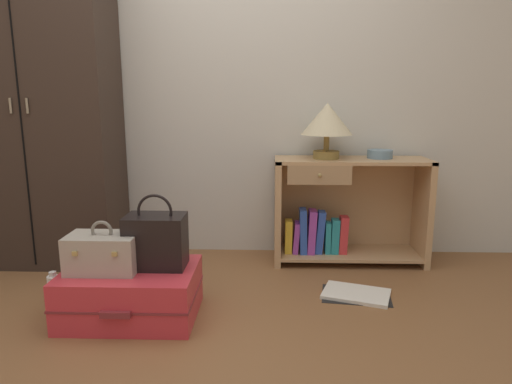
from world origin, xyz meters
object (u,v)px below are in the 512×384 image
bowl (380,154)px  bottle (54,293)px  open_book_on_floor (356,294)px  handbag (156,240)px  bookshelf (342,211)px  train_case (103,253)px  wardrobe (39,105)px  suitcase_large (131,293)px  table_lamp (327,121)px

bowl → bottle: size_ratio=0.75×
open_book_on_floor → handbag: bearing=-167.1°
bookshelf → bowl: 0.45m
open_book_on_floor → train_case: bearing=-166.5°
bookshelf → bottle: size_ratio=4.55×
wardrobe → bottle: wardrobe is taller
bowl → open_book_on_floor: (-0.23, -0.59, -0.72)m
open_book_on_floor → suitcase_large: bearing=-166.4°
table_lamp → train_case: size_ratio=1.05×
suitcase_large → bookshelf: bearing=36.2°
bowl → suitcase_large: (-1.41, -0.88, -0.60)m
wardrobe → open_book_on_floor: size_ratio=4.99×
suitcase_large → bottle: suitcase_large is taller
suitcase_large → open_book_on_floor: (1.18, 0.28, -0.12)m
bookshelf → suitcase_large: bearing=-143.8°
train_case → bookshelf: bearing=34.5°
bowl → train_case: (-1.53, -0.90, -0.38)m
bottle → bowl: bearing=24.8°
table_lamp → bottle: table_lamp is taller
bookshelf → open_book_on_floor: bookshelf is taller
bowl → handbag: size_ratio=0.44×
suitcase_large → handbag: size_ratio=1.77×
suitcase_large → wardrobe: bearing=134.5°
handbag → bookshelf: bearing=37.9°
bottle → wardrobe: bearing=116.2°
bowl → bottle: bowl is taller
wardrobe → bowl: size_ratio=12.68×
bookshelf → suitcase_large: (-1.18, -0.86, -0.21)m
wardrobe → train_case: 1.27m
bottle → open_book_on_floor: 1.61m
wardrobe → handbag: (0.92, -0.76, -0.65)m
table_lamp → handbag: bearing=-139.1°
bowl → wardrobe: bearing=-178.1°
wardrobe → table_lamp: wardrobe is taller
train_case → bottle: bearing=168.2°
train_case → bottle: train_case is taller
handbag → bottle: (-0.54, -0.01, -0.29)m
wardrobe → train_case: wardrobe is taller
bottle → open_book_on_floor: bottle is taller
bowl → bottle: 2.10m
train_case → handbag: bearing=16.1°
wardrobe → open_book_on_floor: 2.28m
handbag → train_case: bearing=-163.9°
table_lamp → bottle: (-1.47, -0.81, -0.84)m
open_book_on_floor → bowl: bearing=68.8°
bowl → suitcase_large: bowl is taller
train_case → open_book_on_floor: train_case is taller
bowl → bottle: bearing=-155.2°
bookshelf → handbag: 1.33m
train_case → open_book_on_floor: bearing=13.5°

